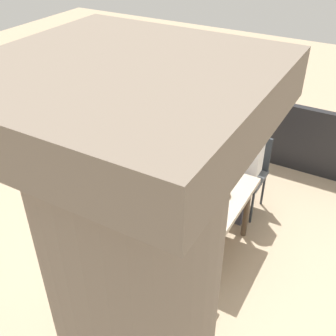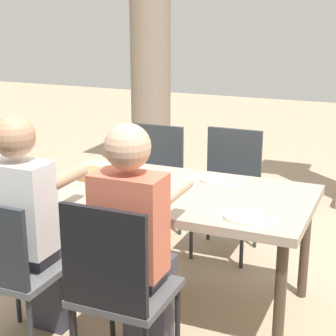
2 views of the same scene
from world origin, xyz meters
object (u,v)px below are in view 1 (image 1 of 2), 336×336
Objects in this scene: wine_glass_0 at (195,187)px; plate_3 at (139,151)px; dining_table at (168,183)px; chair_mid_north at (112,242)px; chair_west_north at (174,268)px; chair_west_south at (247,168)px; chair_mid_south at (198,151)px; plate_1 at (198,169)px; plate_0 at (205,207)px; diner_woman_green at (243,163)px; bread_basket at (221,192)px; diner_man_white at (191,148)px; plate_2 at (138,185)px.

wine_glass_0 reaches higher than plate_3.
chair_mid_north is (0.08, 0.87, -0.14)m from dining_table.
chair_west_north is 0.99× the size of chair_west_south.
chair_west_south is 0.62m from chair_mid_south.
chair_west_north is 3.99× the size of plate_1.
plate_0 is 0.99× the size of plate_3.
chair_west_north is 1.56m from diner_woman_green.
chair_mid_north is 1.12m from bread_basket.
plate_0 is at bearing 154.38° from dining_table.
chair_mid_south is at bearing -16.59° from diner_woman_green.
plate_1 is 0.46m from bread_basket.
diner_man_white reaches higher than diner_woman_green.
chair_west_south is 0.72m from plate_1.
bread_basket is (-0.66, 0.87, 0.21)m from chair_mid_south.
dining_table is at bearing 0.26° from bread_basket.
chair_mid_north reaches higher than chair_west_north.
chair_west_south is 4.02× the size of plate_1.
plate_1 is (-0.21, -0.27, 0.08)m from dining_table.
chair_mid_north is 1.19m from plate_1.
bread_basket reaches higher than plate_1.
plate_3 is (0.53, -0.27, 0.08)m from dining_table.
chair_west_south is 5.27× the size of bread_basket.
diner_man_white is 5.95× the size of plate_2.
plate_3 is (0.44, -1.14, 0.21)m from chair_mid_north.
plate_2 is (0.55, 0.11, -0.10)m from wine_glass_0.
diner_man_white is (0.00, 0.20, 0.14)m from chair_mid_south.
plate_2 is at bearing 55.72° from dining_table.
bread_basket is at bearing -160.33° from plate_2.
plate_1 is at bearing -58.14° from plate_0.
plate_3 is 1.14m from bread_basket.
bread_basket is at bearing 144.29° from plate_1.
diner_woman_green is at bearing -86.81° from bread_basket.
dining_table is 0.35m from plate_1.
plate_2 is (0.73, -0.59, 0.21)m from chair_west_north.
bread_basket is at bearing -179.74° from dining_table.
chair_mid_south is (0.08, -0.87, -0.11)m from dining_table.
chair_mid_south is at bearing -0.56° from chair_west_south.
wine_glass_0 reaches higher than dining_table.
chair_mid_north is at bearing 90.00° from chair_mid_south.
wine_glass_0 reaches higher than bread_basket.
chair_mid_north reaches higher than plate_2.
diner_woman_green reaches higher than chair_west_north.
diner_man_white is (0.63, 0.19, 0.17)m from chair_west_south.
chair_west_north is at bearing 122.16° from dining_table.
diner_man_white is at bearing 89.13° from chair_mid_south.
plate_3 is at bearing 29.07° from chair_west_south.
chair_west_south is at bearing -163.19° from diner_man_white.
diner_man_white is 0.95m from plate_2.
chair_mid_north is at bearing 111.34° from plate_3.
plate_1 is (-0.29, -1.14, 0.21)m from chair_mid_north.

